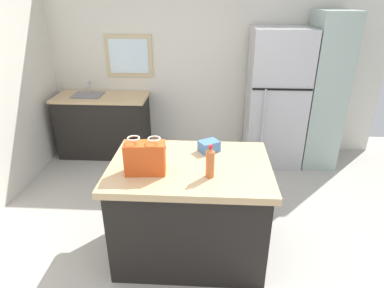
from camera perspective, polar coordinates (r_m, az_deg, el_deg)
ground at (r=3.25m, az=3.14°, el=-19.06°), size 5.99×5.99×0.00m
back_wall at (r=4.93m, az=3.48°, el=13.44°), size 4.82×0.13×2.56m
kitchen_island at (r=3.03m, az=-0.33°, el=-11.14°), size 1.36×0.96×0.92m
refrigerator at (r=4.69m, az=14.25°, el=7.63°), size 0.76×0.73×1.85m
tall_cabinet at (r=4.82m, az=21.74°, el=8.35°), size 0.45×0.66×2.05m
sink_counter at (r=5.07m, az=-14.96°, el=3.29°), size 1.32×0.60×1.09m
shopping_bag at (r=2.63m, az=-8.11°, el=-2.37°), size 0.33×0.17×0.31m
small_box at (r=3.00m, az=2.95°, el=-0.37°), size 0.21×0.20×0.10m
bottle at (r=2.56m, az=3.15°, el=-3.22°), size 0.07×0.07×0.27m
ear_defenders at (r=2.99m, az=-6.18°, el=-1.10°), size 0.21×0.21×0.06m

